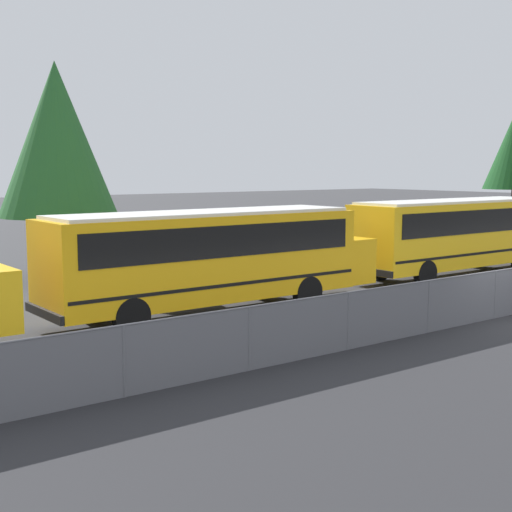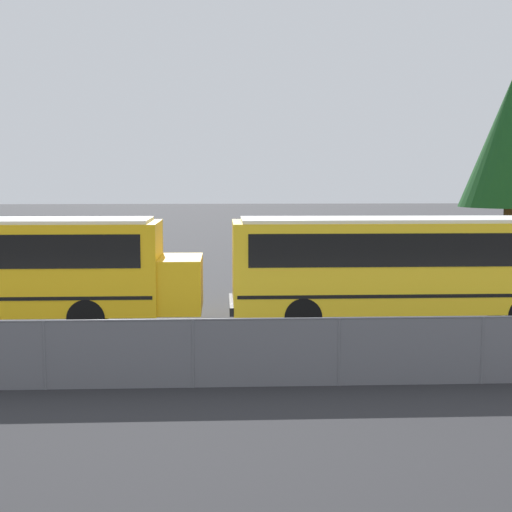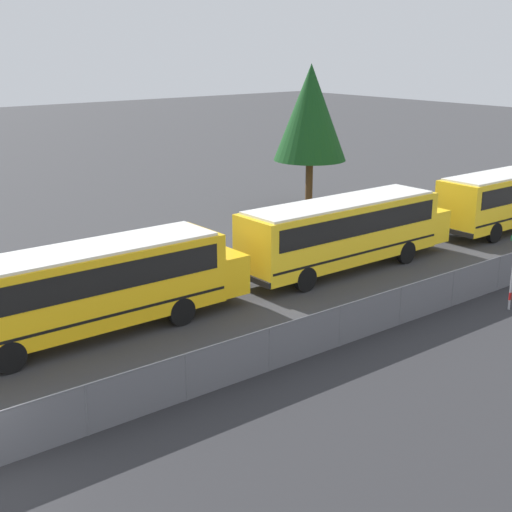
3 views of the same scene
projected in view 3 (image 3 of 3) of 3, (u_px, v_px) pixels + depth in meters
name	position (u px, v px, depth m)	size (l,w,h in m)	color
school_bus_4	(91.00, 283.00, 24.59)	(11.53, 2.57, 3.21)	yellow
school_bus_5	(345.00, 228.00, 31.87)	(11.53, 2.57, 3.21)	yellow
tree_2	(311.00, 113.00, 42.16)	(4.35, 4.35, 8.75)	#51381E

